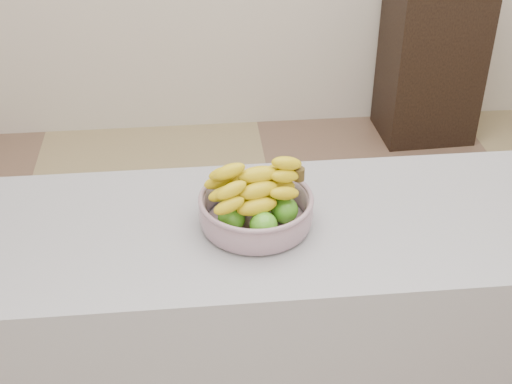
# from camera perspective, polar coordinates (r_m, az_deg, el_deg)

# --- Properties ---
(ground) EXTENTS (4.00, 4.00, 0.00)m
(ground) POSITION_cam_1_polar(r_m,az_deg,el_deg) (2.68, 4.52, -14.77)
(ground) COLOR tan
(ground) RESTS_ON ground
(counter) EXTENTS (2.00, 0.60, 0.90)m
(counter) POSITION_cam_1_polar(r_m,az_deg,el_deg) (2.18, 6.16, -11.79)
(counter) COLOR #939299
(counter) RESTS_ON ground
(cabinet) EXTENTS (0.51, 0.41, 0.89)m
(cabinet) POSITION_cam_1_polar(r_m,az_deg,el_deg) (4.07, 13.81, 10.16)
(cabinet) COLOR black
(cabinet) RESTS_ON ground
(fruit_bowl) EXTENTS (0.30, 0.30, 0.17)m
(fruit_bowl) POSITION_cam_1_polar(r_m,az_deg,el_deg) (1.82, -0.01, -1.18)
(fruit_bowl) COLOR #9DAFBC
(fruit_bowl) RESTS_ON counter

